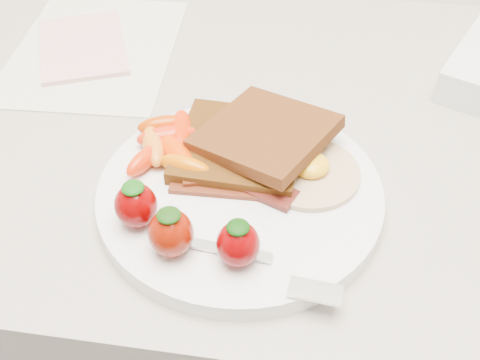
# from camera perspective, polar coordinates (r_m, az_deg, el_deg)

# --- Properties ---
(counter) EXTENTS (2.00, 0.60, 0.90)m
(counter) POSITION_cam_1_polar(r_m,az_deg,el_deg) (1.02, 2.11, -14.51)
(counter) COLOR gray
(counter) RESTS_ON ground
(plate) EXTENTS (0.27, 0.27, 0.02)m
(plate) POSITION_cam_1_polar(r_m,az_deg,el_deg) (0.57, 0.00, -1.37)
(plate) COLOR white
(plate) RESTS_ON counter
(toast_lower) EXTENTS (0.13, 0.13, 0.01)m
(toast_lower) POSITION_cam_1_polar(r_m,az_deg,el_deg) (0.60, -0.06, 3.20)
(toast_lower) COLOR #371E0A
(toast_lower) RESTS_ON plate
(toast_upper) EXTENTS (0.15, 0.15, 0.03)m
(toast_upper) POSITION_cam_1_polar(r_m,az_deg,el_deg) (0.59, 2.41, 4.40)
(toast_upper) COLOR #432208
(toast_upper) RESTS_ON toast_lower
(fried_egg) EXTENTS (0.13, 0.13, 0.02)m
(fried_egg) POSITION_cam_1_polar(r_m,az_deg,el_deg) (0.58, 6.53, 0.91)
(fried_egg) COLOR beige
(fried_egg) RESTS_ON plate
(bacon_strips) EXTENTS (0.12, 0.07, 0.01)m
(bacon_strips) POSITION_cam_1_polar(r_m,az_deg,el_deg) (0.57, -0.40, 0.02)
(bacon_strips) COLOR #501311
(bacon_strips) RESTS_ON plate
(baby_carrots) EXTENTS (0.09, 0.11, 0.02)m
(baby_carrots) POSITION_cam_1_polar(r_m,az_deg,el_deg) (0.60, -6.79, 3.44)
(baby_carrots) COLOR red
(baby_carrots) RESTS_ON plate
(strawberries) EXTENTS (0.13, 0.07, 0.05)m
(strawberries) POSITION_cam_1_polar(r_m,az_deg,el_deg) (0.51, -5.84, -4.37)
(strawberries) COLOR #680000
(strawberries) RESTS_ON plate
(fork) EXTENTS (0.16, 0.05, 0.00)m
(fork) POSITION_cam_1_polar(r_m,az_deg,el_deg) (0.50, 1.69, -8.18)
(fork) COLOR silver
(fork) RESTS_ON plate
(paper_sheet) EXTENTS (0.21, 0.28, 0.00)m
(paper_sheet) POSITION_cam_1_polar(r_m,az_deg,el_deg) (0.81, -13.62, 11.93)
(paper_sheet) COLOR beige
(paper_sheet) RESTS_ON counter
(notepad) EXTENTS (0.16, 0.18, 0.01)m
(notepad) POSITION_cam_1_polar(r_m,az_deg,el_deg) (0.81, -14.70, 12.18)
(notepad) COLOR #DFA3A6
(notepad) RESTS_ON paper_sheet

